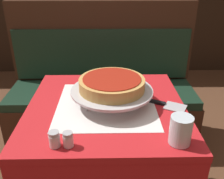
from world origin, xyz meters
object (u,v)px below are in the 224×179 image
pizza_pan_stand (112,91)px  water_glass_near (181,130)px  pepper_shaker (68,139)px  dining_table_front (106,124)px  pizza_server (160,103)px  condiment_caddy (95,26)px  booth_bench (102,103)px  deep_dish_pizza (112,84)px  salt_shaker (54,139)px  dining_table_rear (90,37)px

pizza_pan_stand → water_glass_near: bearing=-51.1°
water_glass_near → pepper_shaker: (-0.41, -0.01, -0.03)m
dining_table_front → pizza_server: size_ratio=2.93×
pizza_server → condiment_caddy: 1.70m
dining_table_front → pizza_pan_stand: bearing=20.2°
pizza_server → water_glass_near: bearing=-87.1°
condiment_caddy → booth_bench: bearing=-84.7°
deep_dish_pizza → salt_shaker: bearing=-124.0°
water_glass_near → dining_table_front: bearing=132.9°
condiment_caddy → dining_table_front: bearing=-85.8°
pepper_shaker → pizza_pan_stand: bearing=62.6°
pepper_shaker → condiment_caddy: bearing=89.6°
dining_table_rear → pizza_pan_stand: size_ratio=1.92×
dining_table_front → pepper_shaker: 0.36m
condiment_caddy → deep_dish_pizza: bearing=-84.8°
dining_table_front → deep_dish_pizza: 0.21m
deep_dish_pizza → pizza_server: deep_dish_pizza is taller
deep_dish_pizza → condiment_caddy: condiment_caddy is taller
deep_dish_pizza → dining_table_front: bearing=-159.8°
deep_dish_pizza → pepper_shaker: 0.36m
pepper_shaker → condiment_caddy: (0.01, 1.96, 0.00)m
booth_bench → condiment_caddy: 1.03m
dining_table_front → condiment_caddy: (-0.12, 1.66, 0.14)m
water_glass_near → dining_table_rear: bearing=102.5°
salt_shaker → dining_table_rear: bearing=90.1°
pizza_pan_stand → water_glass_near: (0.24, -0.30, -0.01)m
pizza_server → pepper_shaker: pepper_shaker is taller
booth_bench → water_glass_near: size_ratio=13.12×
pizza_server → salt_shaker: (-0.44, -0.30, 0.03)m
dining_table_front → deep_dish_pizza: (0.03, 0.01, 0.21)m
dining_table_front → dining_table_rear: (-0.19, 1.77, -0.01)m
water_glass_near → pepper_shaker: size_ratio=1.87×
dining_table_front → condiment_caddy: condiment_caddy is taller
pepper_shaker → condiment_caddy: condiment_caddy is taller
salt_shaker → condiment_caddy: bearing=88.2°
deep_dish_pizza → water_glass_near: deep_dish_pizza is taller
pizza_server → deep_dish_pizza: bearing=177.5°
booth_bench → condiment_caddy: size_ratio=10.04×
water_glass_near → salt_shaker: 0.46m
deep_dish_pizza → pizza_server: bearing=-2.5°
pizza_pan_stand → deep_dish_pizza: bearing=5.7°
booth_bench → pizza_pan_stand: bearing=-85.0°
salt_shaker → condiment_caddy: size_ratio=0.43×
deep_dish_pizza → condiment_caddy: (-0.15, 1.65, -0.07)m
dining_table_front → pizza_server: 0.28m
dining_table_front → condiment_caddy: bearing=94.2°
dining_table_front → pizza_pan_stand: 0.18m
dining_table_rear → water_glass_near: 2.12m
booth_bench → deep_dish_pizza: bearing=-85.0°
water_glass_near → condiment_caddy: (-0.39, 1.95, -0.02)m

